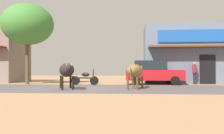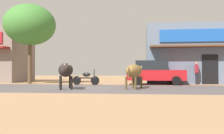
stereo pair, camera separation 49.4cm
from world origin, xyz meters
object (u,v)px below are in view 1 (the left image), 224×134
Objects in this scene: parked_hatchback_car at (153,72)px; parked_motorcycle at (85,78)px; pedestrian_by_shop at (194,71)px; cow_near_brown at (67,70)px; cow_far_dark at (136,71)px; roadside_tree at (28,24)px.

parked_motorcycle is (-4.56, -1.07, -0.38)m from parked_hatchback_car.
pedestrian_by_shop is at bearing 12.02° from parked_motorcycle.
cow_near_brown is at bearing -92.58° from parked_motorcycle.
parked_motorcycle is 1.21× the size of pedestrian_by_shop.
pedestrian_by_shop reaches higher than parked_motorcycle.
parked_hatchback_car is at bearing 13.23° from parked_motorcycle.
parked_hatchback_car is at bearing -169.87° from pedestrian_by_shop.
cow_far_dark is (-1.23, -4.40, 0.07)m from parked_hatchback_car.
roadside_tree reaches higher than cow_far_dark.
parked_hatchback_car is at bearing 46.54° from cow_near_brown.
cow_far_dark is (3.34, -3.33, 0.45)m from parked_motorcycle.
pedestrian_by_shop is (7.68, 5.53, -0.05)m from cow_near_brown.
cow_near_brown is (-0.18, -3.93, 0.50)m from parked_motorcycle.
cow_near_brown is (-4.74, -5.00, 0.12)m from parked_hatchback_car.
cow_far_dark is at bearing -105.57° from parked_hatchback_car.
parked_motorcycle is at bearing 135.05° from cow_far_dark.
cow_near_brown is 3.57m from cow_far_dark.
cow_far_dark is at bearing -130.21° from pedestrian_by_shop.
cow_far_dark is at bearing -44.95° from parked_motorcycle.
parked_hatchback_car is at bearing 0.87° from roadside_tree.
parked_motorcycle is 3.97m from cow_near_brown.
pedestrian_by_shop is (11.94, 0.66, -3.40)m from roadside_tree.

